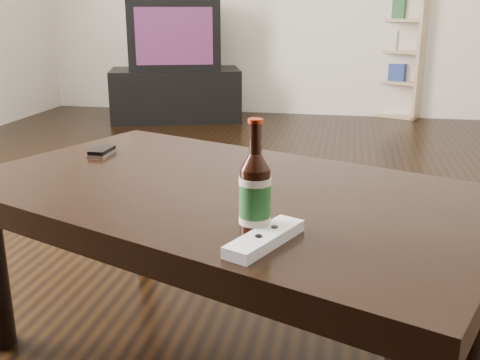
% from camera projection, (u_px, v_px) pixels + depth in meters
% --- Properties ---
extents(floor, '(5.00, 6.00, 0.01)m').
position_uv_depth(floor, '(260.00, 241.00, 2.36)').
color(floor, black).
rests_on(floor, ground).
extents(tv_stand, '(1.21, 0.85, 0.44)m').
position_uv_depth(tv_stand, '(176.00, 94.00, 4.88)').
color(tv_stand, black).
rests_on(tv_stand, floor).
extents(tv, '(0.86, 0.68, 0.56)m').
position_uv_depth(tv, '(174.00, 35.00, 4.73)').
color(tv, black).
rests_on(tv, tv_stand).
extents(bookshelf, '(0.68, 0.51, 1.15)m').
position_uv_depth(bookshelf, '(391.00, 48.00, 5.00)').
color(bookshelf, tan).
rests_on(bookshelf, floor).
extents(coffee_table, '(1.53, 1.22, 0.50)m').
position_uv_depth(coffee_table, '(223.00, 211.00, 1.44)').
color(coffee_table, black).
rests_on(coffee_table, floor).
extents(beer_bottle, '(0.07, 0.07, 0.23)m').
position_uv_depth(beer_bottle, '(255.00, 194.00, 1.10)').
color(beer_bottle, black).
rests_on(beer_bottle, coffee_table).
extents(phone, '(0.05, 0.10, 0.02)m').
position_uv_depth(phone, '(102.00, 151.00, 1.74)').
color(phone, '#B2B2B5').
rests_on(phone, coffee_table).
extents(remote, '(0.14, 0.21, 0.03)m').
position_uv_depth(remote, '(265.00, 238.00, 1.07)').
color(remote, silver).
rests_on(remote, coffee_table).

